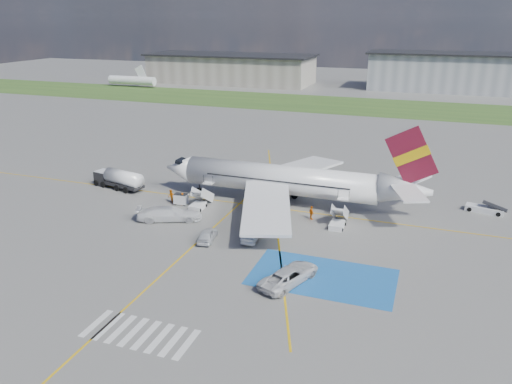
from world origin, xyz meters
TOP-DOWN VIEW (x-y plane):
  - ground at (0.00, 0.00)m, footprint 400.00×400.00m
  - grass_strip at (0.00, 95.00)m, footprint 400.00×30.00m
  - taxiway_line_main at (0.00, 12.00)m, footprint 120.00×0.20m
  - taxiway_line_cross at (-5.00, -10.00)m, footprint 0.20×60.00m
  - taxiway_line_diag at (0.00, 12.00)m, footprint 20.71×56.45m
  - staging_box at (10.00, -4.00)m, footprint 14.00×8.00m
  - crosswalk at (-1.80, -18.00)m, footprint 9.00×4.00m
  - terminal_west at (-55.00, 130.00)m, footprint 60.00×22.00m
  - terminal_centre at (20.00, 135.00)m, footprint 48.00×18.00m
  - airliner at (1.51, 14.00)m, footprint 36.81×32.95m
  - airstairs_fwd at (-9.50, 8.70)m, footprint 1.90×5.20m
  - airstairs_aft at (9.00, 8.70)m, footprint 1.90×5.20m
  - fuel_tanker at (-24.04, 11.87)m, footprint 8.70×4.06m
  - gpu_cart at (-12.33, 9.04)m, footprint 1.89×1.29m
  - belt_loader at (26.07, 19.80)m, footprint 5.10×2.56m
  - car_silver_a at (-4.13, -0.19)m, footprint 2.35×4.33m
  - car_silver_b at (0.56, 1.65)m, footprint 1.75×4.26m
  - van_white_a at (7.23, -6.14)m, footprint 4.35×6.06m
  - van_white_b at (-11.10, 3.59)m, footprint 6.45×4.52m
  - crew_fwd at (-11.93, 8.79)m, footprint 0.78×0.72m
  - crew_nose at (-13.91, 9.14)m, footprint 1.12×1.10m
  - crew_aft at (5.46, 9.84)m, footprint 0.99×1.06m

SIDE VIEW (x-z plane):
  - ground at x=0.00m, z-range 0.00..0.00m
  - grass_strip at x=0.00m, z-range 0.00..0.01m
  - taxiway_line_main at x=0.00m, z-range 0.00..0.01m
  - taxiway_line_cross at x=-5.00m, z-range 0.00..0.01m
  - taxiway_line_diag at x=0.00m, z-range 0.00..0.01m
  - staging_box at x=10.00m, z-range 0.00..0.01m
  - crosswalk at x=-1.80m, z-range 0.00..0.01m
  - belt_loader at x=26.07m, z-range -0.37..1.11m
  - airstairs_fwd at x=-9.50m, z-range -1.18..2.42m
  - airstairs_aft at x=9.00m, z-range -1.18..2.42m
  - gpu_cart at x=-12.33m, z-range -0.07..1.44m
  - car_silver_b at x=0.56m, z-range 0.00..1.37m
  - car_silver_a at x=-4.13m, z-range 0.00..1.40m
  - crew_aft at x=5.46m, z-range 0.00..1.76m
  - crew_fwd at x=-11.93m, z-range 0.00..1.78m
  - crew_nose at x=-13.91m, z-range 0.00..1.82m
  - van_white_a at x=7.23m, z-range 0.00..2.07m
  - van_white_b at x=-11.10m, z-range 0.00..2.34m
  - fuel_tanker at x=-24.04m, z-range -0.23..2.65m
  - airliner at x=1.51m, z-range -2.57..9.35m
  - terminal_west at x=-55.00m, z-range 0.00..10.00m
  - terminal_centre at x=20.00m, z-range 0.00..12.00m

